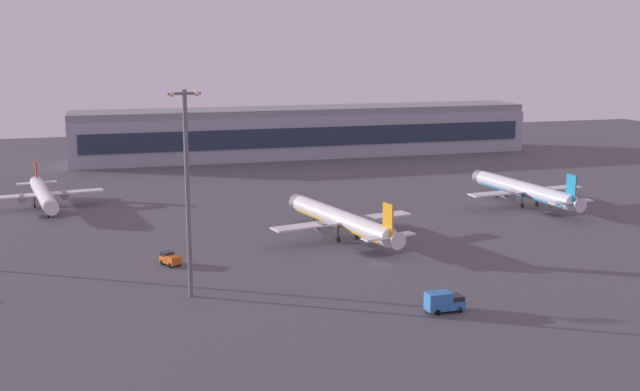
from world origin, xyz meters
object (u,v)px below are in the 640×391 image
object	(u,v)px
airplane_near_gate	(342,220)
airplane_far_stand	(525,190)
baggage_tractor	(170,259)
airplane_mid_apron	(43,194)
apron_light_west	(187,183)
catering_truck	(444,302)

from	to	relation	value
airplane_near_gate	airplane_far_stand	bearing A→B (deg)	5.99
airplane_far_stand	baggage_tractor	xyz separation A→B (m)	(-85.69, -27.04, -2.62)
airplane_far_stand	airplane_mid_apron	size ratio (longest dim) A/B	1.11
apron_light_west	airplane_mid_apron	bearing A→B (deg)	109.05
baggage_tractor	catering_truck	size ratio (longest dim) A/B	0.79
airplane_mid_apron	catering_truck	size ratio (longest dim) A/B	6.14
airplane_near_gate	airplane_far_stand	world-z (taller)	airplane_far_stand
airplane_near_gate	catering_truck	bearing A→B (deg)	-101.67
airplane_far_stand	airplane_mid_apron	bearing A→B (deg)	158.98
airplane_far_stand	catering_truck	xyz separation A→B (m)	(-49.91, -62.23, -2.22)
airplane_far_stand	catering_truck	distance (m)	79.80
airplane_near_gate	baggage_tractor	world-z (taller)	airplane_near_gate
airplane_near_gate	baggage_tractor	distance (m)	35.86
airplane_near_gate	apron_light_west	xyz separation A→B (m)	(-33.08, -27.28, 13.91)
airplane_far_stand	apron_light_west	bearing A→B (deg)	-158.28
baggage_tractor	catering_truck	distance (m)	50.18
airplane_far_stand	airplane_near_gate	bearing A→B (deg)	-167.23
airplane_near_gate	airplane_mid_apron	distance (m)	74.61
airplane_far_stand	baggage_tractor	distance (m)	89.89
baggage_tractor	airplane_far_stand	bearing A→B (deg)	-8.96
catering_truck	airplane_far_stand	bearing A→B (deg)	138.37
apron_light_west	airplane_near_gate	bearing A→B (deg)	39.51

